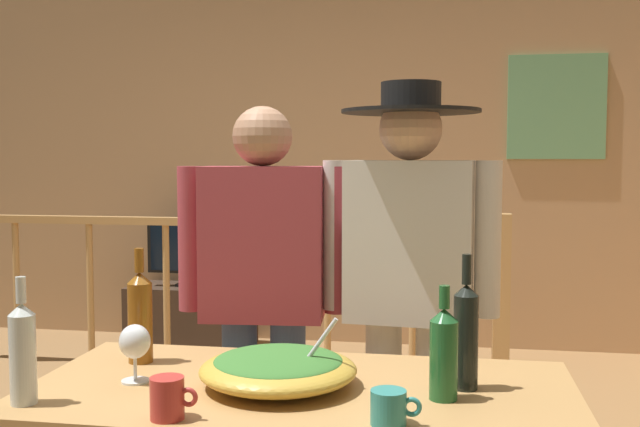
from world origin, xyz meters
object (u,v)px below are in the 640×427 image
Objects in this scene: wine_glass at (135,344)px; mug_teal at (389,407)px; framed_picture at (556,107)px; wine_bottle_dark at (466,334)px; stair_railing at (282,272)px; person_standing_right at (409,269)px; flat_screen_tv at (189,249)px; tv_console at (191,316)px; serving_table at (301,411)px; salad_bowl at (278,368)px; mug_red at (168,398)px; wine_bottle_clear at (23,351)px; person_standing_left at (263,281)px; wine_bottle_green at (444,352)px; wine_bottle_amber at (140,315)px.

mug_teal is at bearing -16.37° from wine_glass.
framed_picture is 4.40× the size of wine_glass.
wine_glass is 0.44× the size of wine_bottle_dark.
stair_railing is 2.15m from person_standing_right.
framed_picture is 1.19× the size of flat_screen_tv.
tv_console is 3.40m from wine_glass.
salad_bowl is at bearing -173.84° from serving_table.
framed_picture is 3.03m from person_standing_right.
mug_red is at bearing -71.19° from flat_screen_tv.
flat_screen_tv is at bearing 102.69° from wine_bottle_clear.
wine_glass reaches higher than mug_teal.
framed_picture is 0.80× the size of tv_console.
mug_red is at bearing 84.77° from person_standing_left.
stair_railing is 1.98m from person_standing_left.
tv_console is 7.37× the size of mug_teal.
flat_screen_tv is 3.44m from serving_table.
wine_bottle_green is at bearing 128.46° from person_standing_left.
person_standing_right is (0.73, 0.68, 0.13)m from wine_glass.
stair_railing reaches higher than flat_screen_tv.
wine_glass is 0.55× the size of wine_bottle_green.
wine_glass is at bearing 68.36° from person_standing_left.
tv_console is (-2.58, -0.29, -1.51)m from framed_picture.
person_standing_left is (0.36, -1.93, 0.27)m from stair_railing.
framed_picture reaches higher than serving_table.
mug_red is at bearing -124.62° from salad_bowl.
wine_bottle_clear is 0.20× the size of person_standing_right.
serving_table is at bearing 48.77° from mug_red.
wine_bottle_green reaches higher than mug_teal.
mug_teal is at bearing -120.76° from wine_bottle_dark.
wine_bottle_dark is at bearing -58.74° from tv_console.
wine_bottle_clear reaches higher than stair_railing.
wine_bottle_dark is 0.93m from person_standing_left.
flat_screen_tv is at bearing -90.00° from tv_console.
serving_table is 0.60m from wine_bottle_amber.
mug_red is (-0.66, -0.26, -0.07)m from wine_bottle_green.
wine_bottle_clear is at bearing -157.45° from salad_bowl.
wine_bottle_clear is at bearing -164.25° from wine_bottle_dark.
wine_bottle_amber is 0.55m from mug_red.
wine_bottle_dark is 0.24× the size of person_standing_left.
wine_bottle_dark is at bearing 59.67° from wine_bottle_green.
stair_railing is 31.87× the size of mug_red.
mug_red is (0.27, -0.46, -0.10)m from wine_bottle_amber.
framed_picture reaches higher than flat_screen_tv.
person_standing_right is at bearing 42.93° from wine_glass.
wine_bottle_green is at bearing 105.39° from person_standing_right.
person_standing_left is at bearing 65.71° from wine_bottle_clear.
wine_bottle_green is (0.39, -0.04, 0.20)m from serving_table.
mug_red is at bearing -131.23° from serving_table.
tv_console is 1.47× the size of flat_screen_tv.
wine_bottle_clear is at bearing -108.15° from wine_bottle_amber.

